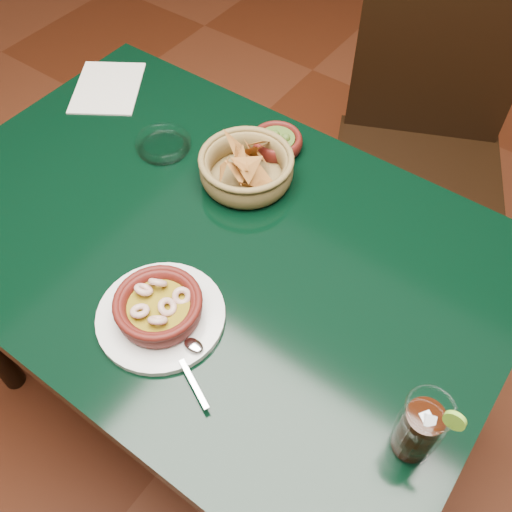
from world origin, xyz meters
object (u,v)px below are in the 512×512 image
Objects in this scene: shrimp_plate at (159,309)px; cola_drink at (419,429)px; dining_chair at (420,151)px; chip_basket at (246,168)px; dining_table at (208,265)px.

shrimp_plate is 0.47m from cola_drink.
dining_chair reaches higher than chip_basket.
chip_basket is at bearing 149.90° from cola_drink.
dining_table is at bearing 164.63° from cola_drink.
cola_drink is at bearing -67.97° from dining_chair.
chip_basket is 1.42× the size of cola_drink.
dining_table is 7.32× the size of cola_drink.
shrimp_plate is (-0.12, -0.90, 0.23)m from dining_chair.
shrimp_plate is at bearing -97.35° from dining_chair.
dining_chair is (0.17, 0.71, -0.10)m from dining_table.
chip_basket is at bearing -110.36° from dining_chair.
shrimp_plate is at bearing -73.28° from dining_table.
chip_basket is at bearing 102.69° from shrimp_plate.
shrimp_plate is 1.79× the size of cola_drink.
chip_basket is 0.63m from cola_drink.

